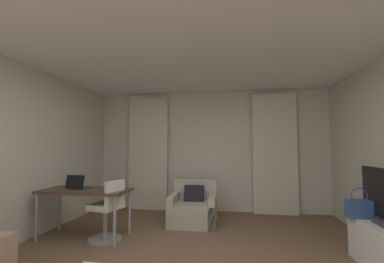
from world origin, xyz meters
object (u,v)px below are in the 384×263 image
at_px(desk, 85,193).
at_px(laptop, 78,186).
at_px(handbag_primary, 360,208).
at_px(desk_chair, 108,214).
at_px(armchair, 193,209).

bearing_deg(desk, laptop, 173.19).
xyz_separation_m(desk, handbag_primary, (3.76, -0.19, -0.04)).
bearing_deg(desk_chair, armchair, 44.02).
bearing_deg(handbag_primary, desk_chair, 178.06).
distance_m(desk, desk_chair, 0.49).
relative_size(armchair, handbag_primary, 2.27).
bearing_deg(handbag_primary, desk, 177.15).
bearing_deg(handbag_primary, laptop, 177.01).
height_order(armchair, desk, armchair).
bearing_deg(desk, handbag_primary, -2.85).
distance_m(armchair, desk, 1.86).
distance_m(desk, laptop, 0.18).
xyz_separation_m(desk_chair, handbag_primary, (3.35, -0.11, 0.23)).
height_order(desk, desk_chair, desk_chair).
relative_size(desk, handbag_primary, 3.57).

